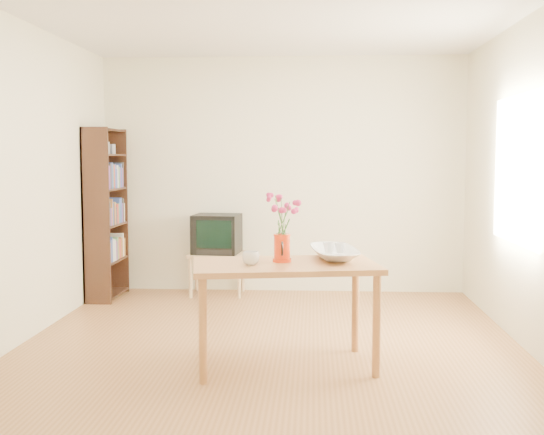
# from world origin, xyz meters

# --- Properties ---
(room) EXTENTS (4.50, 4.50, 4.50)m
(room) POSITION_xyz_m (0.03, 0.00, 1.30)
(room) COLOR brown
(room) RESTS_ON ground
(table) EXTENTS (1.40, 0.95, 0.75)m
(table) POSITION_xyz_m (0.14, -0.53, 0.66)
(table) COLOR #A06536
(table) RESTS_ON ground
(tv_stand) EXTENTS (0.60, 0.45, 0.46)m
(tv_stand) POSITION_xyz_m (-0.70, 1.97, 0.39)
(tv_stand) COLOR tan
(tv_stand) RESTS_ON ground
(bookshelf) EXTENTS (0.28, 0.70, 1.80)m
(bookshelf) POSITION_xyz_m (-1.85, 1.75, 0.84)
(bookshelf) COLOR black
(bookshelf) RESTS_ON ground
(pitcher) EXTENTS (0.13, 0.21, 0.20)m
(pitcher) POSITION_xyz_m (0.12, -0.47, 0.84)
(pitcher) COLOR red
(pitcher) RESTS_ON table
(flowers) EXTENTS (0.23, 0.23, 0.32)m
(flowers) POSITION_xyz_m (0.12, -0.47, 1.10)
(flowers) COLOR #CE306B
(flowers) RESTS_ON pitcher
(mug) EXTENTS (0.15, 0.15, 0.09)m
(mug) POSITION_xyz_m (-0.09, -0.63, 0.80)
(mug) COLOR white
(mug) RESTS_ON table
(bowl) EXTENTS (0.55, 0.55, 0.46)m
(bowl) POSITION_xyz_m (0.50, -0.28, 0.98)
(bowl) COLOR white
(bowl) RESTS_ON table
(teacup_a) EXTENTS (0.10, 0.10, 0.07)m
(teacup_a) POSITION_xyz_m (0.46, -0.28, 0.93)
(teacup_a) COLOR white
(teacup_a) RESTS_ON bowl
(teacup_b) EXTENTS (0.08, 0.08, 0.07)m
(teacup_b) POSITION_xyz_m (0.54, -0.26, 0.93)
(teacup_b) COLOR white
(teacup_b) RESTS_ON bowl
(television) EXTENTS (0.52, 0.49, 0.42)m
(television) POSITION_xyz_m (-0.70, 1.98, 0.67)
(television) COLOR black
(television) RESTS_ON tv_stand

